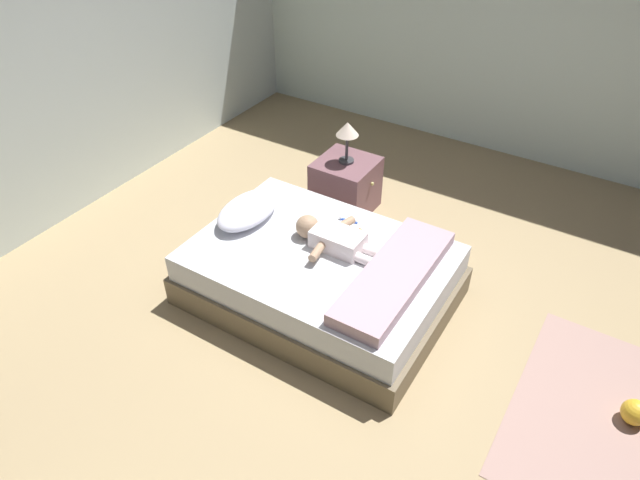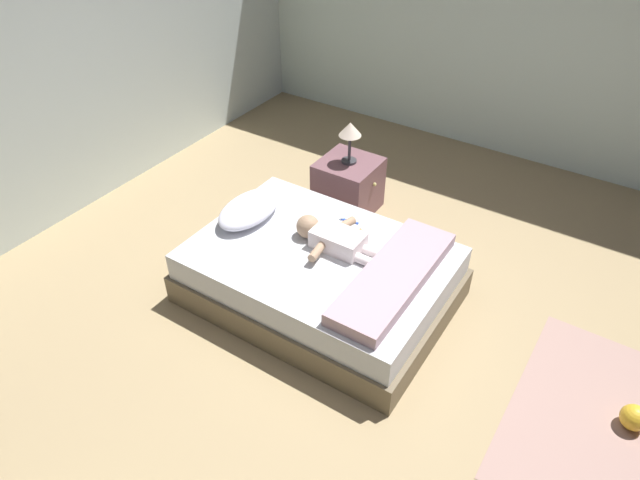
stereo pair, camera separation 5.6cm
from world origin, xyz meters
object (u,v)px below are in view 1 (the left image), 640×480
(baby, at_px, (333,238))
(lamp, at_px, (347,132))
(pillow, at_px, (248,210))
(bed, at_px, (320,276))
(baby_bottle, at_px, (360,233))
(nightstand, at_px, (346,186))
(toothbrush, at_px, (348,220))
(toy_ball, at_px, (635,412))

(baby, relative_size, lamp, 1.93)
(baby, bearing_deg, pillow, 94.01)
(bed, relative_size, baby_bottle, 15.19)
(bed, bearing_deg, nightstand, 20.92)
(toothbrush, distance_m, nightstand, 0.77)
(pillow, relative_size, baby_bottle, 4.86)
(lamp, xyz_separation_m, toy_ball, (-0.97, -2.41, -0.64))
(toothbrush, height_order, nightstand, nightstand)
(bed, xyz_separation_m, toy_ball, (0.07, -2.01, -0.12))
(pillow, xyz_separation_m, toy_ball, (0.01, -2.65, -0.40))
(baby_bottle, bearing_deg, toothbrush, 54.06)
(toothbrush, height_order, toy_ball, toothbrush)
(baby, distance_m, toy_ball, 2.02)
(baby_bottle, bearing_deg, nightstand, 35.45)
(bed, distance_m, lamp, 1.23)
(bed, relative_size, toothbrush, 12.17)
(nightstand, bearing_deg, baby, -155.28)
(bed, height_order, pillow, pillow)
(pillow, xyz_separation_m, baby_bottle, (0.22, -0.78, -0.04))
(pillow, height_order, baby, baby)
(lamp, bearing_deg, baby_bottle, -144.55)
(bed, distance_m, baby, 0.29)
(nightstand, bearing_deg, toy_ball, -111.88)
(lamp, bearing_deg, nightstand, -90.00)
(pillow, relative_size, toy_ball, 3.77)
(nightstand, bearing_deg, baby_bottle, -144.55)
(toothbrush, relative_size, lamp, 0.41)
(pillow, xyz_separation_m, lamp, (0.98, -0.24, 0.24))
(toothbrush, bearing_deg, nightstand, 30.58)
(bed, bearing_deg, toothbrush, 2.55)
(toothbrush, bearing_deg, pillow, 118.94)
(bed, relative_size, nightstand, 3.54)
(baby, relative_size, toothbrush, 4.71)
(bed, bearing_deg, baby, -18.27)
(nightstand, xyz_separation_m, baby_bottle, (-0.76, -0.54, 0.21))
(baby_bottle, bearing_deg, baby, 148.44)
(lamp, bearing_deg, baby, -155.27)
(toy_ball, bearing_deg, lamp, 68.13)
(bed, relative_size, baby, 2.59)
(toothbrush, bearing_deg, toy_ball, -99.14)
(pillow, height_order, nightstand, pillow)
(nightstand, height_order, toy_ball, nightstand)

